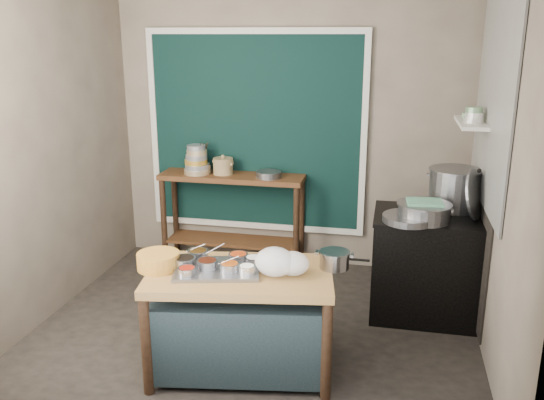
% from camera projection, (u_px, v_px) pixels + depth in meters
% --- Properties ---
extents(floor, '(3.50, 3.00, 0.02)m').
position_uv_depth(floor, '(256.00, 328.00, 4.70)').
color(floor, '#2B2521').
rests_on(floor, ground).
extents(back_wall, '(3.50, 0.02, 2.80)m').
position_uv_depth(back_wall, '(291.00, 128.00, 5.72)').
color(back_wall, '#7A6F5E').
rests_on(back_wall, floor).
extents(left_wall, '(0.02, 3.00, 2.80)m').
position_uv_depth(left_wall, '(44.00, 150.00, 4.66)').
color(left_wall, '#7A6F5E').
rests_on(left_wall, floor).
extents(right_wall, '(0.02, 3.00, 2.80)m').
position_uv_depth(right_wall, '(503.00, 170.00, 3.95)').
color(right_wall, '#7A6F5E').
rests_on(right_wall, floor).
extents(curtain_panel, '(2.10, 0.02, 1.90)m').
position_uv_depth(curtain_panel, '(256.00, 132.00, 5.77)').
color(curtain_panel, black).
rests_on(curtain_panel, back_wall).
extents(curtain_frame, '(2.22, 0.03, 2.02)m').
position_uv_depth(curtain_frame, '(255.00, 133.00, 5.76)').
color(curtain_frame, beige).
rests_on(curtain_frame, back_wall).
extents(tile_panel, '(0.02, 1.70, 1.70)m').
position_uv_depth(tile_panel, '(494.00, 96.00, 4.34)').
color(tile_panel, '#B2B2AA').
rests_on(tile_panel, right_wall).
extents(soot_patch, '(0.01, 1.30, 1.30)m').
position_uv_depth(soot_patch, '(478.00, 235.00, 4.76)').
color(soot_patch, black).
rests_on(soot_patch, right_wall).
extents(wall_shelf, '(0.22, 0.70, 0.03)m').
position_uv_depth(wall_shelf, '(472.00, 123.00, 4.72)').
color(wall_shelf, beige).
rests_on(wall_shelf, right_wall).
extents(prep_table, '(1.35, 0.91, 0.75)m').
position_uv_depth(prep_table, '(241.00, 321.00, 4.01)').
color(prep_table, olive).
rests_on(prep_table, floor).
extents(back_counter, '(1.45, 0.40, 0.95)m').
position_uv_depth(back_counter, '(233.00, 220.00, 5.87)').
color(back_counter, '#4E2C16').
rests_on(back_counter, floor).
extents(stove_block, '(0.90, 0.68, 0.85)m').
position_uv_depth(stove_block, '(427.00, 267.00, 4.82)').
color(stove_block, black).
rests_on(stove_block, floor).
extents(stove_top, '(0.92, 0.69, 0.03)m').
position_uv_depth(stove_top, '(431.00, 217.00, 4.70)').
color(stove_top, black).
rests_on(stove_top, stove_block).
extents(condiment_tray, '(0.65, 0.53, 0.03)m').
position_uv_depth(condiment_tray, '(217.00, 269.00, 3.92)').
color(condiment_tray, gray).
rests_on(condiment_tray, prep_table).
extents(condiment_bowls, '(0.59, 0.42, 0.06)m').
position_uv_depth(condiment_bowls, '(214.00, 262.00, 3.92)').
color(condiment_bowls, gray).
rests_on(condiment_bowls, condiment_tray).
extents(yellow_basin, '(0.30, 0.30, 0.11)m').
position_uv_depth(yellow_basin, '(158.00, 261.00, 3.94)').
color(yellow_basin, '#B98B2B').
rests_on(yellow_basin, prep_table).
extents(saucepan, '(0.22, 0.22, 0.12)m').
position_uv_depth(saucepan, '(334.00, 260.00, 3.95)').
color(saucepan, gray).
rests_on(saucepan, prep_table).
extents(plastic_bag_a, '(0.27, 0.23, 0.20)m').
position_uv_depth(plastic_bag_a, '(275.00, 262.00, 3.81)').
color(plastic_bag_a, white).
rests_on(plastic_bag_a, prep_table).
extents(plastic_bag_b, '(0.26, 0.23, 0.16)m').
position_uv_depth(plastic_bag_b, '(293.00, 264.00, 3.83)').
color(plastic_bag_b, white).
rests_on(plastic_bag_b, prep_table).
extents(bowl_stack, '(0.26, 0.26, 0.29)m').
position_uv_depth(bowl_stack, '(197.00, 161.00, 5.75)').
color(bowl_stack, tan).
rests_on(bowl_stack, back_counter).
extents(utensil_cup, '(0.20, 0.20, 0.10)m').
position_uv_depth(utensil_cup, '(204.00, 169.00, 5.78)').
color(utensil_cup, gray).
rests_on(utensil_cup, back_counter).
extents(ceramic_crock, '(0.28, 0.28, 0.14)m').
position_uv_depth(ceramic_crock, '(223.00, 167.00, 5.74)').
color(ceramic_crock, olive).
rests_on(ceramic_crock, back_counter).
extents(wide_bowl, '(0.26, 0.26, 0.06)m').
position_uv_depth(wide_bowl, '(269.00, 174.00, 5.61)').
color(wide_bowl, gray).
rests_on(wide_bowl, back_counter).
extents(stock_pot, '(0.52, 0.52, 0.35)m').
position_uv_depth(stock_pot, '(454.00, 189.00, 4.81)').
color(stock_pot, gray).
rests_on(stock_pot, stove_top).
extents(pot_lid, '(0.24, 0.42, 0.41)m').
position_uv_depth(pot_lid, '(474.00, 194.00, 4.54)').
color(pot_lid, gray).
rests_on(pot_lid, stove_top).
extents(steamer, '(0.58, 0.58, 0.14)m').
position_uv_depth(steamer, '(424.00, 212.00, 4.54)').
color(steamer, gray).
rests_on(steamer, stove_top).
extents(green_cloth, '(0.29, 0.23, 0.02)m').
position_uv_depth(green_cloth, '(425.00, 202.00, 4.51)').
color(green_cloth, '#4E8F67').
rests_on(green_cloth, steamer).
extents(shallow_pan, '(0.48, 0.48, 0.05)m').
position_uv_depth(shallow_pan, '(408.00, 219.00, 4.52)').
color(shallow_pan, gray).
rests_on(shallow_pan, stove_top).
extents(shelf_bowl_stack, '(0.16, 0.16, 0.12)m').
position_uv_depth(shelf_bowl_stack, '(474.00, 115.00, 4.61)').
color(shelf_bowl_stack, silver).
rests_on(shelf_bowl_stack, wall_shelf).
extents(shelf_bowl_green, '(0.15, 0.15, 0.05)m').
position_uv_depth(shelf_bowl_green, '(470.00, 116.00, 4.85)').
color(shelf_bowl_green, gray).
rests_on(shelf_bowl_green, wall_shelf).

